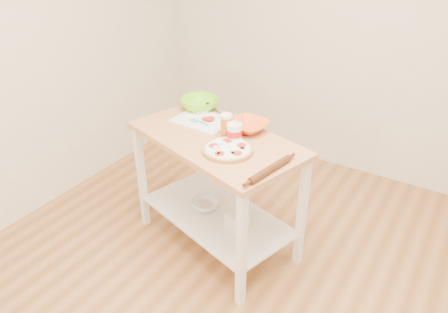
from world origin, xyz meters
TOP-DOWN VIEW (x-y plane):
  - room_shell at (0.00, 0.00)m, footprint 4.04×4.54m
  - prep_island at (-0.47, 0.63)m, footprint 1.34×0.97m
  - pizza at (-0.30, 0.50)m, footprint 0.33×0.33m
  - cutting_board at (-0.69, 0.79)m, footprint 0.41×0.31m
  - spatula at (-0.69, 0.73)m, footprint 0.16×0.05m
  - knife at (-0.74, 1.00)m, footprint 0.26×0.13m
  - orange_bowl at (-0.34, 0.83)m, footprint 0.29×0.29m
  - green_bowl at (-0.84, 0.95)m, footprint 0.35×0.35m
  - beer_pint at (-0.42, 0.67)m, footprint 0.08×0.08m
  - yogurt_tub at (-0.34, 0.64)m, footprint 0.10×0.10m
  - rolling_pin at (0.04, 0.41)m, footprint 0.11×0.36m
  - shelf_glass_bowl at (-0.59, 0.64)m, footprint 0.23×0.23m
  - shelf_bin at (-0.26, 0.56)m, footprint 0.16×0.16m

SIDE VIEW (x-z plane):
  - shelf_glass_bowl at x=-0.59m, z-range 0.26..0.33m
  - shelf_bin at x=-0.26m, z-range 0.26..0.39m
  - prep_island at x=-0.47m, z-range 0.20..1.10m
  - cutting_board at x=-0.69m, z-range 0.89..0.93m
  - pizza at x=-0.30m, z-range 0.89..0.94m
  - spatula at x=-0.69m, z-range 0.91..0.92m
  - knife at x=-0.74m, z-range 0.91..0.92m
  - rolling_pin at x=0.04m, z-range 0.90..0.94m
  - orange_bowl at x=-0.34m, z-range 0.90..0.97m
  - green_bowl at x=-0.84m, z-range 0.90..0.99m
  - yogurt_tub at x=-0.34m, z-range 0.85..1.07m
  - beer_pint at x=-0.42m, z-range 0.90..1.06m
  - room_shell at x=0.00m, z-range -0.02..2.72m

